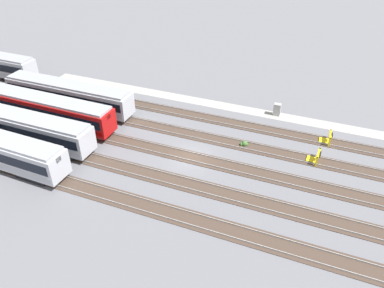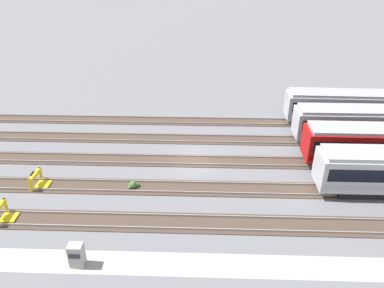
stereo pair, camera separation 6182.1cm
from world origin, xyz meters
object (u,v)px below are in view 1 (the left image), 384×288
subway_car_back_row_rightmost (69,95)px  electrical_cabinet (277,109)px  weed_clump (244,144)px  subway_car_front_row_left_inner (21,127)px  bumper_stop_near_inner_track (315,157)px  bumper_stop_nearest_track (327,138)px  subway_car_front_row_right_inner (47,110)px

subway_car_back_row_rightmost → electrical_cabinet: size_ratio=11.25×
subway_car_back_row_rightmost → electrical_cabinet: subway_car_back_row_rightmost is taller
subway_car_back_row_rightmost → weed_clump: 23.80m
subway_car_front_row_left_inner → electrical_cabinet: bearing=-146.5°
subway_car_back_row_rightmost → weed_clump: (-23.73, -0.10, -1.80)m
subway_car_back_row_rightmost → bumper_stop_near_inner_track: bearing=-179.9°
subway_car_front_row_left_inner → weed_clump: 25.33m
bumper_stop_nearest_track → electrical_cabinet: electrical_cabinet is taller
subway_car_front_row_right_inner → electrical_cabinet: size_ratio=11.26×
weed_clump → electrical_cabinet: bearing=-103.6°
bumper_stop_near_inner_track → electrical_cabinet: electrical_cabinet is taller
weed_clump → subway_car_back_row_rightmost: bearing=0.2°
subway_car_front_row_right_inner → bumper_stop_nearest_track: bearing=-165.0°
subway_car_front_row_left_inner → bumper_stop_nearest_track: bearing=-158.2°
subway_car_front_row_right_inner → weed_clump: 24.20m
bumper_stop_near_inner_track → weed_clump: (7.83, -0.04, -0.27)m
bumper_stop_nearest_track → bumper_stop_near_inner_track: size_ratio=1.00×
subway_car_back_row_rightmost → bumper_stop_nearest_track: subway_car_back_row_rightmost is taller
weed_clump → bumper_stop_nearest_track: bearing=-153.8°
subway_car_front_row_right_inner → electrical_cabinet: bearing=-153.6°
subway_car_front_row_left_inner → subway_car_back_row_rightmost: same height
electrical_cabinet → weed_clump: size_ratio=1.74×
subway_car_back_row_rightmost → electrical_cabinet: 27.15m
subway_car_front_row_left_inner → electrical_cabinet: size_ratio=11.25×
subway_car_back_row_rightmost → bumper_stop_near_inner_track: (-31.56, -0.06, -1.53)m
subway_car_front_row_left_inner → bumper_stop_near_inner_track: subway_car_front_row_left_inner is taller
bumper_stop_nearest_track → electrical_cabinet: (6.65, -4.13, 0.29)m
subway_car_back_row_rightmost → electrical_cabinet: (-25.76, -8.50, -1.24)m
subway_car_front_row_left_inner → weed_clump: bearing=-159.9°
subway_car_back_row_rightmost → bumper_stop_nearest_track: bearing=-172.3°
bumper_stop_near_inner_track → electrical_cabinet: size_ratio=1.26×
subway_car_front_row_right_inner → subway_car_back_row_rightmost: 4.29m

